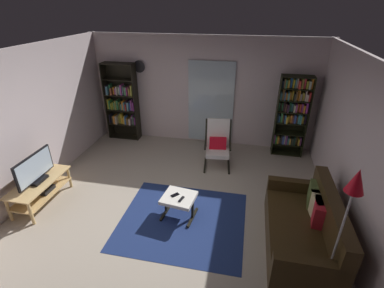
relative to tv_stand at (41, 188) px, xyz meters
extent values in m
plane|color=#ADA08F|center=(2.35, 0.19, -0.30)|extent=(7.02, 7.02, 0.00)
cube|color=silver|center=(2.35, 3.09, 1.00)|extent=(5.60, 0.06, 2.60)
cube|color=silver|center=(-0.35, 0.19, 1.00)|extent=(0.06, 6.00, 2.60)
cube|color=silver|center=(5.05, 0.19, 1.00)|extent=(0.06, 6.00, 2.60)
cube|color=silver|center=(2.57, 3.03, 0.75)|extent=(1.10, 0.01, 2.00)
cube|color=navy|center=(2.57, 0.04, -0.30)|extent=(2.03, 1.81, 0.01)
cube|color=tan|center=(0.00, -0.01, 0.14)|extent=(0.52, 1.16, 0.02)
cube|color=tan|center=(0.00, -0.01, -0.10)|extent=(0.48, 1.10, 0.02)
cylinder|color=tan|center=(0.21, -0.54, -0.09)|extent=(0.05, 0.05, 0.44)
cylinder|color=tan|center=(0.21, 0.52, -0.09)|extent=(0.05, 0.05, 0.44)
cylinder|color=tan|center=(-0.21, -0.54, -0.09)|extent=(0.05, 0.05, 0.44)
cylinder|color=tan|center=(-0.21, 0.52, -0.09)|extent=(0.05, 0.05, 0.44)
cube|color=black|center=(0.00, 0.04, -0.05)|extent=(0.31, 0.28, 0.07)
cube|color=black|center=(0.00, -0.01, 0.18)|extent=(0.20, 0.32, 0.05)
cube|color=black|center=(0.00, -0.01, 0.44)|extent=(0.04, 0.85, 0.46)
cube|color=silver|center=(0.02, -0.01, 0.44)|extent=(0.01, 0.80, 0.42)
cube|color=black|center=(-0.06, 2.85, 0.67)|extent=(0.02, 0.30, 1.95)
cube|color=black|center=(0.72, 2.85, 0.67)|extent=(0.02, 0.30, 1.95)
cube|color=black|center=(0.33, 3.00, 0.67)|extent=(0.80, 0.02, 1.95)
cube|color=black|center=(0.33, 2.85, -0.29)|extent=(0.77, 0.28, 0.02)
cube|color=black|center=(0.33, 2.85, 0.09)|extent=(0.77, 0.28, 0.02)
cube|color=black|center=(0.33, 2.85, 0.48)|extent=(0.77, 0.28, 0.02)
cube|color=black|center=(0.33, 2.85, 0.86)|extent=(0.77, 0.28, 0.02)
cube|color=black|center=(0.33, 2.85, 1.25)|extent=(0.77, 0.28, 0.02)
cube|color=black|center=(0.33, 2.85, 1.63)|extent=(0.77, 0.28, 0.02)
cube|color=#232133|center=(-0.03, 2.85, 0.21)|extent=(0.02, 0.16, 0.23)
cube|color=#1E262C|center=(0.01, 2.86, 0.19)|extent=(0.04, 0.10, 0.19)
cube|color=brown|center=(0.06, 2.87, 0.19)|extent=(0.03, 0.18, 0.20)
cube|color=orange|center=(0.10, 2.84, 0.20)|extent=(0.04, 0.21, 0.22)
cube|color=#BAB09F|center=(0.16, 2.85, 0.20)|extent=(0.04, 0.24, 0.22)
cube|color=#A99D30|center=(0.21, 2.87, 0.20)|extent=(0.03, 0.11, 0.20)
cube|color=olive|center=(0.24, 2.87, 0.23)|extent=(0.02, 0.11, 0.27)
cube|color=gold|center=(0.28, 2.86, 0.23)|extent=(0.04, 0.11, 0.26)
cube|color=orange|center=(0.32, 2.86, 0.17)|extent=(0.02, 0.13, 0.16)
cube|color=gold|center=(0.36, 2.86, 0.20)|extent=(0.03, 0.18, 0.21)
cube|color=#2E61B7|center=(0.40, 2.84, 0.21)|extent=(0.03, 0.15, 0.22)
cube|color=brown|center=(0.45, 2.86, 0.18)|extent=(0.04, 0.20, 0.18)
cube|color=gold|center=(0.49, 2.86, 0.17)|extent=(0.02, 0.13, 0.16)
cube|color=beige|center=(0.53, 2.84, 0.18)|extent=(0.04, 0.22, 0.16)
cube|color=#8F499B|center=(0.57, 2.87, 0.22)|extent=(0.03, 0.11, 0.25)
cube|color=#3F7944|center=(0.61, 2.87, 0.21)|extent=(0.02, 0.22, 0.23)
cube|color=purple|center=(0.65, 2.84, 0.20)|extent=(0.03, 0.11, 0.21)
cube|color=gold|center=(-0.03, 2.86, 0.61)|extent=(0.03, 0.16, 0.25)
cube|color=#37863C|center=(0.02, 2.86, 0.59)|extent=(0.03, 0.22, 0.22)
cube|color=olive|center=(0.07, 2.86, 0.57)|extent=(0.04, 0.19, 0.16)
cube|color=#979B27|center=(0.11, 2.86, 0.58)|extent=(0.03, 0.17, 0.19)
cube|color=#2E7E4C|center=(0.15, 2.85, 0.58)|extent=(0.03, 0.15, 0.19)
cube|color=#9D903A|center=(0.19, 2.85, 0.60)|extent=(0.02, 0.19, 0.23)
cube|color=#327941|center=(0.23, 2.87, 0.61)|extent=(0.04, 0.20, 0.25)
cube|color=#9E9131|center=(0.26, 2.87, 0.58)|extent=(0.02, 0.11, 0.19)
cube|color=black|center=(0.30, 2.87, 0.57)|extent=(0.03, 0.17, 0.17)
cube|color=#599C95|center=(0.33, 2.84, 0.56)|extent=(0.03, 0.14, 0.16)
cube|color=orange|center=(0.37, 2.86, 0.60)|extent=(0.04, 0.16, 0.23)
cube|color=teal|center=(0.42, 2.86, 0.59)|extent=(0.03, 0.22, 0.20)
cube|color=red|center=(0.45, 2.85, 0.56)|extent=(0.02, 0.20, 0.16)
cube|color=#2E1925|center=(0.48, 2.85, 0.61)|extent=(0.02, 0.17, 0.25)
cube|color=#5A929A|center=(0.52, 2.84, 0.59)|extent=(0.04, 0.20, 0.21)
cube|color=#2E5AB2|center=(0.56, 2.85, 0.58)|extent=(0.03, 0.12, 0.20)
cube|color=#9B4596|center=(0.60, 2.86, 0.62)|extent=(0.03, 0.17, 0.26)
cube|color=#BAB1B0|center=(0.64, 2.86, 0.59)|extent=(0.02, 0.14, 0.21)
cube|color=purple|center=(0.66, 2.85, 0.60)|extent=(0.02, 0.21, 0.23)
cube|color=#2C2332|center=(-0.03, 2.87, 0.98)|extent=(0.03, 0.21, 0.22)
cube|color=teal|center=(0.02, 2.83, 0.98)|extent=(0.04, 0.22, 0.21)
cube|color=#308A51|center=(0.07, 2.87, 0.99)|extent=(0.04, 0.13, 0.24)
cube|color=brown|center=(0.12, 2.84, 0.95)|extent=(0.04, 0.21, 0.16)
cube|color=orange|center=(0.16, 2.87, 0.96)|extent=(0.04, 0.11, 0.18)
cube|color=purple|center=(0.21, 2.86, 0.95)|extent=(0.04, 0.13, 0.16)
cube|color=beige|center=(0.26, 2.86, 0.98)|extent=(0.03, 0.21, 0.21)
cube|color=beige|center=(0.31, 2.87, 0.97)|extent=(0.04, 0.13, 0.20)
cube|color=#598A9F|center=(0.34, 2.85, 0.98)|extent=(0.02, 0.13, 0.21)
cube|color=#A03B8C|center=(0.38, 2.85, 1.00)|extent=(0.03, 0.18, 0.26)
cube|color=slate|center=(0.42, 2.87, 0.98)|extent=(0.02, 0.16, 0.22)
cube|color=brown|center=(0.45, 2.85, 0.98)|extent=(0.02, 0.11, 0.21)
cube|color=#3A8852|center=(0.49, 2.86, 0.97)|extent=(0.04, 0.20, 0.20)
cube|color=#9F3687|center=(0.52, 2.85, 0.98)|extent=(0.02, 0.19, 0.21)
cube|color=brown|center=(0.56, 2.87, 0.98)|extent=(0.03, 0.13, 0.21)
cube|color=#A6913C|center=(0.60, 2.85, 0.95)|extent=(0.02, 0.21, 0.16)
cube|color=#C53136|center=(0.62, 2.87, 1.00)|extent=(0.02, 0.16, 0.26)
cube|color=#979E3A|center=(0.65, 2.85, 1.00)|extent=(0.04, 0.22, 0.26)
cube|color=black|center=(4.11, 2.79, 0.62)|extent=(0.02, 0.30, 1.86)
cube|color=black|center=(4.78, 2.79, 0.62)|extent=(0.02, 0.30, 1.86)
cube|color=black|center=(4.44, 2.93, 0.62)|extent=(0.69, 0.02, 1.86)
cube|color=black|center=(4.44, 2.79, -0.29)|extent=(0.66, 0.28, 0.02)
cube|color=black|center=(4.44, 2.79, -0.04)|extent=(0.66, 0.28, 0.02)
cube|color=black|center=(4.44, 2.79, 0.23)|extent=(0.66, 0.28, 0.02)
cube|color=black|center=(4.44, 2.79, 0.49)|extent=(0.66, 0.28, 0.02)
cube|color=black|center=(4.44, 2.79, 0.76)|extent=(0.66, 0.28, 0.02)
cube|color=black|center=(4.44, 2.79, 1.02)|extent=(0.66, 0.28, 0.02)
cube|color=black|center=(4.44, 2.79, 1.29)|extent=(0.66, 0.28, 0.02)
cube|color=black|center=(4.44, 2.79, 1.54)|extent=(0.66, 0.28, 0.02)
cube|color=#8D468F|center=(4.14, 2.78, 0.08)|extent=(0.02, 0.20, 0.22)
cube|color=#318D3C|center=(4.18, 2.77, 0.06)|extent=(0.02, 0.22, 0.18)
cube|color=gold|center=(4.22, 2.77, 0.06)|extent=(0.03, 0.16, 0.19)
cube|color=brown|center=(4.25, 2.78, 0.05)|extent=(0.03, 0.12, 0.15)
cube|color=#2B2D2D|center=(4.29, 2.77, 0.07)|extent=(0.03, 0.13, 0.20)
cube|color=#3C57AD|center=(4.34, 2.77, 0.07)|extent=(0.04, 0.18, 0.20)
cube|color=beige|center=(4.37, 2.80, 0.08)|extent=(0.03, 0.20, 0.22)
cube|color=#893F94|center=(4.40, 2.77, 0.09)|extent=(0.02, 0.19, 0.23)
cube|color=teal|center=(4.45, 2.80, 0.05)|extent=(0.04, 0.20, 0.16)
cube|color=gold|center=(4.49, 2.77, 0.05)|extent=(0.03, 0.15, 0.15)
cube|color=#242D23|center=(4.54, 2.78, 0.06)|extent=(0.04, 0.23, 0.17)
cube|color=#172F23|center=(4.59, 2.77, 0.07)|extent=(0.03, 0.18, 0.21)
cube|color=brown|center=(4.64, 2.80, 0.08)|extent=(0.04, 0.12, 0.23)
cube|color=gold|center=(4.68, 2.79, 0.05)|extent=(0.03, 0.23, 0.16)
cube|color=#89418D|center=(4.72, 2.79, 0.05)|extent=(0.04, 0.16, 0.17)
cube|color=#17242C|center=(4.15, 2.78, 0.61)|extent=(0.03, 0.20, 0.21)
cube|color=teal|center=(4.18, 2.79, 0.58)|extent=(0.03, 0.14, 0.15)
cube|color=#3F8A40|center=(4.23, 2.79, 0.62)|extent=(0.04, 0.14, 0.23)
cube|color=brown|center=(4.26, 2.80, 0.59)|extent=(0.03, 0.16, 0.18)
cube|color=#3063A2|center=(4.31, 2.78, 0.59)|extent=(0.03, 0.23, 0.19)
cube|color=gold|center=(4.34, 2.77, 0.58)|extent=(0.03, 0.24, 0.16)
cube|color=gold|center=(4.38, 2.80, 0.58)|extent=(0.04, 0.14, 0.15)
cube|color=orange|center=(4.43, 2.80, 0.59)|extent=(0.04, 0.17, 0.18)
cube|color=brown|center=(4.48, 2.77, 0.59)|extent=(0.03, 0.12, 0.18)
cube|color=#3A57B0|center=(4.52, 2.79, 0.59)|extent=(0.04, 0.14, 0.19)
cube|color=brown|center=(4.57, 2.80, 0.58)|extent=(0.02, 0.14, 0.16)
cube|color=teal|center=(4.60, 2.78, 0.61)|extent=(0.04, 0.15, 0.21)
cube|color=teal|center=(4.64, 2.77, 0.61)|extent=(0.03, 0.21, 0.22)
cube|color=gold|center=(4.68, 2.78, 0.59)|extent=(0.04, 0.13, 0.17)
cube|color=#242034|center=(4.73, 2.80, 0.61)|extent=(0.03, 0.17, 0.21)
cube|color=#2F804C|center=(4.14, 2.79, 0.86)|extent=(0.03, 0.11, 0.18)
cube|color=#2A291D|center=(4.18, 2.80, 0.86)|extent=(0.02, 0.17, 0.20)
cube|color=#2E8E47|center=(4.21, 2.79, 0.86)|extent=(0.02, 0.10, 0.18)
cube|color=#2B1C21|center=(4.24, 2.77, 0.88)|extent=(0.03, 0.11, 0.23)
cube|color=brown|center=(4.28, 2.77, 0.86)|extent=(0.03, 0.19, 0.18)
cube|color=#2A192B|center=(4.33, 2.77, 0.85)|extent=(0.04, 0.23, 0.17)
cube|color=#2C8C50|center=(4.37, 2.80, 0.86)|extent=(0.04, 0.14, 0.20)
cube|color=teal|center=(4.42, 2.80, 0.85)|extent=(0.04, 0.11, 0.18)
cube|color=beige|center=(4.46, 2.79, 0.84)|extent=(0.04, 0.19, 0.16)
cube|color=#993F84|center=(4.51, 2.79, 0.86)|extent=(0.03, 0.19, 0.18)
cube|color=orange|center=(4.54, 2.80, 0.86)|extent=(0.02, 0.12, 0.19)
cube|color=#CB3E2E|center=(4.59, 2.80, 0.86)|extent=(0.04, 0.14, 0.19)
cube|color=purple|center=(4.63, 2.79, 0.86)|extent=(0.03, 0.13, 0.19)
cube|color=orange|center=(4.67, 2.77, 0.85)|extent=(0.03, 0.19, 0.17)
cube|color=purple|center=(4.72, 2.77, 0.88)|extent=(0.04, 0.17, 0.23)
cube|color=teal|center=(4.14, 2.77, 1.11)|extent=(0.03, 0.17, 0.17)
cube|color=brown|center=(4.19, 2.79, 1.14)|extent=(0.04, 0.19, 0.23)
cube|color=#2F62A2|center=(4.23, 2.77, 1.12)|extent=(0.02, 0.20, 0.18)
cube|color=orange|center=(4.26, 2.77, 1.11)|extent=(0.04, 0.13, 0.15)
cube|color=#529EA1|center=(4.30, 2.79, 1.11)|extent=(0.03, 0.22, 0.17)
cube|color=orange|center=(4.34, 2.79, 1.12)|extent=(0.04, 0.14, 0.17)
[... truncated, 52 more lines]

